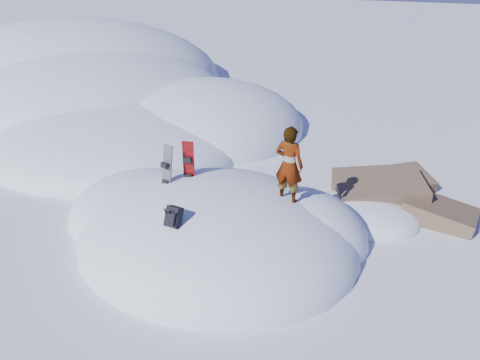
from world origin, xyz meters
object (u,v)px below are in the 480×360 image
(snowboard_red, at_px, (189,170))
(backpack, at_px, (173,217))
(person, at_px, (289,165))
(snowboard_dark, at_px, (166,175))

(snowboard_red, relative_size, backpack, 2.96)
(snowboard_red, xyz_separation_m, person, (2.57, -0.13, 0.57))
(snowboard_dark, bearing_deg, backpack, -38.93)
(snowboard_dark, distance_m, person, 3.05)
(snowboard_dark, height_order, backpack, snowboard_dark)
(backpack, relative_size, person, 0.28)
(backpack, height_order, person, person)
(snowboard_red, relative_size, person, 0.83)
(snowboard_red, height_order, backpack, snowboard_red)
(snowboard_red, distance_m, backpack, 2.12)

